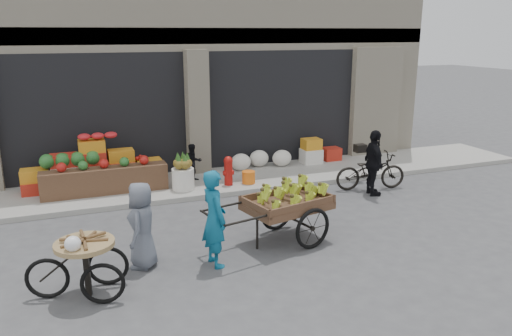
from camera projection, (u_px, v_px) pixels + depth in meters
name	position (u px, v px, depth m)	size (l,w,h in m)	color
ground	(272.00, 249.00, 8.80)	(80.00, 80.00, 0.00)	#424244
sidewalk	(208.00, 182.00, 12.47)	(18.00, 2.20, 0.12)	gray
building	(170.00, 43.00, 15.14)	(14.00, 6.45, 7.00)	beige
fruit_display	(102.00, 165.00, 11.70)	(3.10, 1.12, 1.24)	#B22618
pineapple_bin	(183.00, 179.00, 11.68)	(0.52, 0.52, 0.50)	silver
fire_hydrant	(228.00, 169.00, 11.98)	(0.22, 0.22, 0.71)	#A5140F
orange_bucket	(249.00, 177.00, 12.17)	(0.32, 0.32, 0.30)	orange
right_bay_goods	(293.00, 155.00, 13.83)	(3.35, 0.60, 0.70)	silver
seated_person	(193.00, 162.00, 12.30)	(0.45, 0.35, 0.93)	black
banana_cart	(285.00, 202.00, 8.91)	(2.67, 1.54, 1.05)	brown
vendor_woman	(214.00, 218.00, 8.00)	(0.59, 0.38, 1.61)	#105C7F
tricycle_cart	(85.00, 259.00, 7.10)	(1.46, 1.00, 0.95)	#9E7F51
vendor_grey	(142.00, 225.00, 7.97)	(0.69, 0.45, 1.42)	slate
bicycle	(370.00, 171.00, 12.03)	(0.60, 1.72, 0.90)	black
cyclist	(374.00, 163.00, 11.52)	(0.90, 0.38, 1.54)	black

